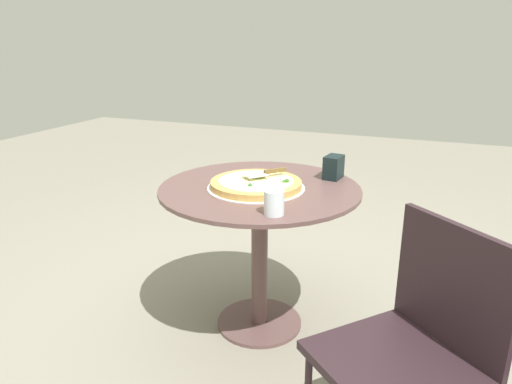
% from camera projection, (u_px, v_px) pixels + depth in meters
% --- Properties ---
extents(ground_plane, '(10.00, 10.00, 0.00)m').
position_uv_depth(ground_plane, '(259.00, 323.00, 2.37)').
color(ground_plane, gray).
extents(patio_table, '(0.93, 0.93, 0.73)m').
position_uv_depth(patio_table, '(260.00, 222.00, 2.20)').
color(patio_table, brown).
rests_on(patio_table, ground).
extents(pizza_on_tray, '(0.44, 0.44, 0.05)m').
position_uv_depth(pizza_on_tray, '(256.00, 184.00, 2.12)').
color(pizza_on_tray, silver).
rests_on(pizza_on_tray, patio_table).
extents(pizza_server, '(0.18, 0.19, 0.02)m').
position_uv_depth(pizza_server, '(265.00, 173.00, 2.15)').
color(pizza_server, silver).
rests_on(pizza_server, pizza_on_tray).
extents(drinking_cup, '(0.08, 0.08, 0.10)m').
position_uv_depth(drinking_cup, '(274.00, 203.00, 1.79)').
color(drinking_cup, silver).
rests_on(drinking_cup, patio_table).
extents(napkin_dispenser, '(0.09, 0.12, 0.11)m').
position_uv_depth(napkin_dispenser, '(334.00, 167.00, 2.25)').
color(napkin_dispenser, black).
rests_on(napkin_dispenser, patio_table).
extents(patio_chair_near, '(0.60, 0.60, 0.86)m').
position_uv_depth(patio_chair_near, '(416.00, 340.00, 1.40)').
color(patio_chair_near, '#2C1D22').
rests_on(patio_chair_near, ground).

